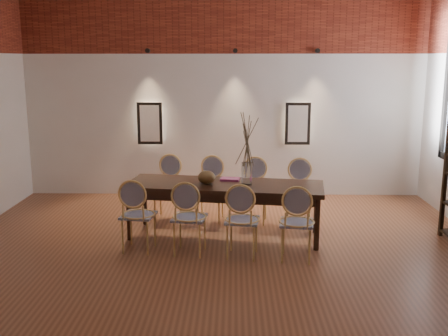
{
  "coord_description": "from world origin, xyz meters",
  "views": [
    {
      "loc": [
        0.19,
        -5.73,
        2.41
      ],
      "look_at": [
        0.06,
        0.8,
        1.05
      ],
      "focal_mm": 42.0,
      "sensor_mm": 36.0,
      "label": 1
    }
  ],
  "objects_px": {
    "dining_table": "(225,210)",
    "chair_far_c": "(254,192)",
    "vase": "(247,174)",
    "chair_near_b": "(189,217)",
    "chair_far_b": "(210,190)",
    "bowl": "(207,177)",
    "chair_far_d": "(299,193)",
    "chair_near_c": "(242,220)",
    "book": "(230,179)",
    "chair_far_a": "(168,188)",
    "chair_near_a": "(138,215)",
    "chair_near_d": "(297,223)"
  },
  "relations": [
    {
      "from": "dining_table",
      "to": "chair_far_c",
      "type": "height_order",
      "value": "chair_far_c"
    },
    {
      "from": "dining_table",
      "to": "vase",
      "type": "bearing_deg",
      "value": 0.0
    },
    {
      "from": "chair_near_b",
      "to": "chair_far_b",
      "type": "relative_size",
      "value": 1.0
    },
    {
      "from": "chair_near_b",
      "to": "bowl",
      "type": "xyz_separation_m",
      "value": [
        0.18,
        0.64,
        0.37
      ]
    },
    {
      "from": "chair_near_b",
      "to": "chair_far_d",
      "type": "distance_m",
      "value": 1.94
    },
    {
      "from": "chair_near_c",
      "to": "chair_far_d",
      "type": "relative_size",
      "value": 1.0
    },
    {
      "from": "book",
      "to": "dining_table",
      "type": "bearing_deg",
      "value": -109.94
    },
    {
      "from": "chair_near_b",
      "to": "chair_near_c",
      "type": "distance_m",
      "value": 0.67
    },
    {
      "from": "chair_near_c",
      "to": "chair_far_a",
      "type": "bearing_deg",
      "value": 133.23
    },
    {
      "from": "chair_far_a",
      "to": "chair_far_d",
      "type": "distance_m",
      "value": 2.0
    },
    {
      "from": "chair_near_c",
      "to": "bowl",
      "type": "height_order",
      "value": "chair_near_c"
    },
    {
      "from": "dining_table",
      "to": "chair_far_a",
      "type": "xyz_separation_m",
      "value": [
        -0.89,
        0.84,
        0.09
      ]
    },
    {
      "from": "chair_far_b",
      "to": "bowl",
      "type": "relative_size",
      "value": 3.92
    },
    {
      "from": "chair_near_a",
      "to": "chair_far_c",
      "type": "xyz_separation_m",
      "value": [
        1.51,
        1.22,
        0.0
      ]
    },
    {
      "from": "book",
      "to": "chair_near_a",
      "type": "bearing_deg",
      "value": -146.62
    },
    {
      "from": "vase",
      "to": "chair_near_d",
      "type": "bearing_deg",
      "value": -53.42
    },
    {
      "from": "vase",
      "to": "book",
      "type": "relative_size",
      "value": 1.15
    },
    {
      "from": "chair_far_d",
      "to": "bowl",
      "type": "xyz_separation_m",
      "value": [
        -1.33,
        -0.58,
        0.37
      ]
    },
    {
      "from": "chair_near_a",
      "to": "chair_near_d",
      "type": "height_order",
      "value": "same"
    },
    {
      "from": "chair_near_c",
      "to": "chair_far_c",
      "type": "bearing_deg",
      "value": 90.0
    },
    {
      "from": "chair_far_b",
      "to": "book",
      "type": "distance_m",
      "value": 0.69
    },
    {
      "from": "chair_far_a",
      "to": "bowl",
      "type": "height_order",
      "value": "chair_far_a"
    },
    {
      "from": "chair_near_a",
      "to": "book",
      "type": "relative_size",
      "value": 3.62
    },
    {
      "from": "chair_far_b",
      "to": "vase",
      "type": "xyz_separation_m",
      "value": [
        0.53,
        -0.79,
        0.43
      ]
    },
    {
      "from": "chair_near_b",
      "to": "chair_far_d",
      "type": "bearing_deg",
      "value": 46.77
    },
    {
      "from": "chair_far_a",
      "to": "chair_far_b",
      "type": "relative_size",
      "value": 1.0
    },
    {
      "from": "chair_near_d",
      "to": "book",
      "type": "bearing_deg",
      "value": 136.15
    },
    {
      "from": "chair_near_c",
      "to": "chair_far_b",
      "type": "height_order",
      "value": "same"
    },
    {
      "from": "chair_far_b",
      "to": "dining_table",
      "type": "bearing_deg",
      "value": 115.17
    },
    {
      "from": "chair_near_d",
      "to": "dining_table",
      "type": "bearing_deg",
      "value": 144.66
    },
    {
      "from": "chair_far_b",
      "to": "book",
      "type": "xyz_separation_m",
      "value": [
        0.3,
        -0.55,
        0.3
      ]
    },
    {
      "from": "chair_near_d",
      "to": "chair_far_a",
      "type": "xyz_separation_m",
      "value": [
        -1.78,
        1.68,
        0.0
      ]
    },
    {
      "from": "chair_far_b",
      "to": "vase",
      "type": "distance_m",
      "value": 1.04
    },
    {
      "from": "vase",
      "to": "bowl",
      "type": "xyz_separation_m",
      "value": [
        -0.54,
        0.03,
        -0.06
      ]
    },
    {
      "from": "chair_far_c",
      "to": "chair_near_a",
      "type": "bearing_deg",
      "value": 46.77
    },
    {
      "from": "dining_table",
      "to": "chair_far_a",
      "type": "distance_m",
      "value": 1.23
    },
    {
      "from": "chair_far_a",
      "to": "vase",
      "type": "relative_size",
      "value": 3.13
    },
    {
      "from": "dining_table",
      "to": "chair_far_b",
      "type": "xyz_separation_m",
      "value": [
        -0.23,
        0.75,
        0.09
      ]
    },
    {
      "from": "chair_near_d",
      "to": "vase",
      "type": "relative_size",
      "value": 3.13
    },
    {
      "from": "chair_far_c",
      "to": "bowl",
      "type": "height_order",
      "value": "chair_far_c"
    },
    {
      "from": "chair_near_d",
      "to": "chair_far_b",
      "type": "height_order",
      "value": "same"
    },
    {
      "from": "chair_near_c",
      "to": "vase",
      "type": "height_order",
      "value": "vase"
    },
    {
      "from": "vase",
      "to": "chair_near_b",
      "type": "bearing_deg",
      "value": -139.83
    },
    {
      "from": "bowl",
      "to": "chair_near_a",
      "type": "bearing_deg",
      "value": -147.03
    },
    {
      "from": "chair_far_a",
      "to": "chair_near_d",
      "type": "bearing_deg",
      "value": 144.66
    },
    {
      "from": "vase",
      "to": "bowl",
      "type": "bearing_deg",
      "value": 177.35
    },
    {
      "from": "chair_far_a",
      "to": "bowl",
      "type": "bearing_deg",
      "value": 135.06
    },
    {
      "from": "chair_near_b",
      "to": "chair_far_b",
      "type": "height_order",
      "value": "same"
    },
    {
      "from": "book",
      "to": "chair_far_c",
      "type": "bearing_deg",
      "value": 52.07
    },
    {
      "from": "chair_near_b",
      "to": "book",
      "type": "distance_m",
      "value": 1.03
    }
  ]
}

